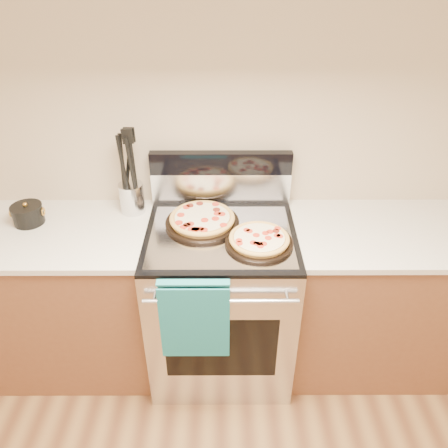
{
  "coord_description": "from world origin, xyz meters",
  "views": [
    {
      "loc": [
        0.01,
        -0.17,
        2.14
      ],
      "look_at": [
        0.02,
        1.55,
        1.03
      ],
      "focal_mm": 35.0,
      "sensor_mm": 36.0,
      "label": 1
    }
  ],
  "objects_px": {
    "range_body": "(221,302)",
    "pepperoni_pizza_front": "(259,240)",
    "saucepan": "(28,215)",
    "utensil_crock": "(132,198)",
    "pepperoni_pizza_back": "(202,220)"
  },
  "relations": [
    {
      "from": "utensil_crock",
      "to": "pepperoni_pizza_back",
      "type": "bearing_deg",
      "value": -22.38
    },
    {
      "from": "pepperoni_pizza_back",
      "to": "saucepan",
      "type": "height_order",
      "value": "saucepan"
    },
    {
      "from": "range_body",
      "to": "pepperoni_pizza_front",
      "type": "height_order",
      "value": "pepperoni_pizza_front"
    },
    {
      "from": "range_body",
      "to": "saucepan",
      "type": "relative_size",
      "value": 5.86
    },
    {
      "from": "pepperoni_pizza_front",
      "to": "range_body",
      "type": "bearing_deg",
      "value": 149.83
    },
    {
      "from": "pepperoni_pizza_front",
      "to": "saucepan",
      "type": "relative_size",
      "value": 2.11
    },
    {
      "from": "saucepan",
      "to": "range_body",
      "type": "bearing_deg",
      "value": -6.28
    },
    {
      "from": "range_body",
      "to": "pepperoni_pizza_front",
      "type": "relative_size",
      "value": 2.78
    },
    {
      "from": "pepperoni_pizza_back",
      "to": "saucepan",
      "type": "distance_m",
      "value": 0.91
    },
    {
      "from": "pepperoni_pizza_back",
      "to": "pepperoni_pizza_front",
      "type": "height_order",
      "value": "pepperoni_pizza_back"
    },
    {
      "from": "pepperoni_pizza_back",
      "to": "utensil_crock",
      "type": "relative_size",
      "value": 2.27
    },
    {
      "from": "utensil_crock",
      "to": "range_body",
      "type": "bearing_deg",
      "value": -25.41
    },
    {
      "from": "pepperoni_pizza_front",
      "to": "utensil_crock",
      "type": "xyz_separation_m",
      "value": [
        -0.66,
        0.34,
        0.04
      ]
    },
    {
      "from": "saucepan",
      "to": "pepperoni_pizza_front",
      "type": "bearing_deg",
      "value": -10.38
    },
    {
      "from": "range_body",
      "to": "utensil_crock",
      "type": "distance_m",
      "value": 0.76
    }
  ]
}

